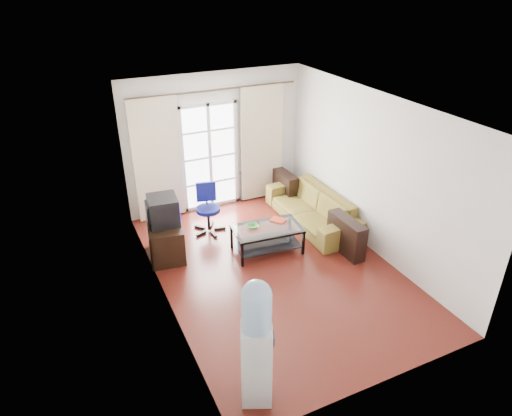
% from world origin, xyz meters
% --- Properties ---
extents(floor, '(5.20, 5.20, 0.00)m').
position_xyz_m(floor, '(0.00, 0.00, 0.00)').
color(floor, maroon).
rests_on(floor, ground).
extents(ceiling, '(5.20, 5.20, 0.00)m').
position_xyz_m(ceiling, '(0.00, 0.00, 2.70)').
color(ceiling, white).
rests_on(ceiling, wall_back).
extents(wall_back, '(3.60, 0.02, 2.70)m').
position_xyz_m(wall_back, '(0.00, 2.60, 1.35)').
color(wall_back, white).
rests_on(wall_back, floor).
extents(wall_front, '(3.60, 0.02, 2.70)m').
position_xyz_m(wall_front, '(0.00, -2.60, 1.35)').
color(wall_front, white).
rests_on(wall_front, floor).
extents(wall_left, '(0.02, 5.20, 2.70)m').
position_xyz_m(wall_left, '(-1.80, 0.00, 1.35)').
color(wall_left, white).
rests_on(wall_left, floor).
extents(wall_right, '(0.02, 5.20, 2.70)m').
position_xyz_m(wall_right, '(1.80, 0.00, 1.35)').
color(wall_right, white).
rests_on(wall_right, floor).
extents(french_door, '(1.16, 0.06, 2.15)m').
position_xyz_m(french_door, '(-0.15, 2.54, 1.07)').
color(french_door, white).
rests_on(french_door, wall_back).
extents(curtain_rod, '(3.30, 0.04, 0.04)m').
position_xyz_m(curtain_rod, '(0.00, 2.50, 2.38)').
color(curtain_rod, '#4C3F2D').
rests_on(curtain_rod, wall_back).
extents(curtain_left, '(0.90, 0.07, 2.35)m').
position_xyz_m(curtain_left, '(-1.20, 2.48, 1.20)').
color(curtain_left, beige).
rests_on(curtain_left, curtain_rod).
extents(curtain_right, '(0.90, 0.07, 2.35)m').
position_xyz_m(curtain_right, '(0.95, 2.48, 1.20)').
color(curtain_right, beige).
rests_on(curtain_right, curtain_rod).
extents(radiator, '(0.64, 0.12, 0.64)m').
position_xyz_m(radiator, '(0.80, 2.50, 0.33)').
color(radiator, gray).
rests_on(radiator, floor).
extents(sofa, '(2.21, 0.91, 0.64)m').
position_xyz_m(sofa, '(1.33, 1.06, 0.32)').
color(sofa, brown).
rests_on(sofa, floor).
extents(coffee_table, '(1.21, 0.77, 0.47)m').
position_xyz_m(coffee_table, '(0.12, 0.53, 0.30)').
color(coffee_table, silver).
rests_on(coffee_table, floor).
extents(bowl, '(0.22, 0.22, 0.05)m').
position_xyz_m(bowl, '(-0.11, 0.63, 0.49)').
color(bowl, green).
rests_on(bowl, coffee_table).
extents(book, '(0.43, 0.43, 0.02)m').
position_xyz_m(book, '(0.32, 0.61, 0.48)').
color(book, '#AD1524').
rests_on(book, coffee_table).
extents(remote, '(0.15, 0.09, 0.02)m').
position_xyz_m(remote, '(-0.01, 0.72, 0.48)').
color(remote, black).
rests_on(remote, coffee_table).
extents(tv_stand, '(0.68, 0.91, 0.61)m').
position_xyz_m(tv_stand, '(-1.49, 1.13, 0.30)').
color(tv_stand, black).
rests_on(tv_stand, floor).
extents(crt_tv, '(0.56, 0.56, 0.47)m').
position_xyz_m(crt_tv, '(-1.49, 1.19, 0.84)').
color(crt_tv, black).
rests_on(crt_tv, tv_stand).
extents(task_chair, '(0.75, 0.75, 0.91)m').
position_xyz_m(task_chair, '(-0.55, 1.63, 0.27)').
color(task_chair, black).
rests_on(task_chair, floor).
extents(water_cooler, '(0.44, 0.44, 1.63)m').
position_xyz_m(water_cooler, '(-1.34, -2.16, 0.85)').
color(water_cooler, white).
rests_on(water_cooler, floor).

